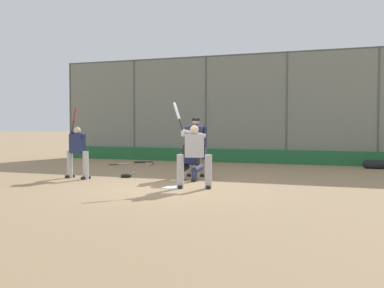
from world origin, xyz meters
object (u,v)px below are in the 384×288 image
(catcher_behind_plate, at_px, (190,158))
(spare_bat_first_base_side, at_px, (122,164))
(batter_on_deck, at_px, (77,150))
(fielding_glove_on_dirt, at_px, (126,176))
(spare_bat_near_backstop, at_px, (150,164))
(batter_at_plate, at_px, (194,154))
(umpire_home, at_px, (196,145))
(spare_bat_by_padding, at_px, (141,162))
(baseball_loose, at_px, (133,173))
(spare_bat_third_base_side, at_px, (192,169))
(equipment_bag_dugout_side, at_px, (382,165))

(catcher_behind_plate, height_order, spare_bat_first_base_side, catcher_behind_plate)
(batter_on_deck, bearing_deg, fielding_glove_on_dirt, -136.67)
(spare_bat_near_backstop, bearing_deg, batter_at_plate, 21.35)
(spare_bat_first_base_side, bearing_deg, batter_at_plate, -101.33)
(umpire_home, xyz_separation_m, spare_bat_near_backstop, (2.91, -2.96, -0.92))
(spare_bat_by_padding, relative_size, baseball_loose, 8.54)
(batter_at_plate, height_order, umpire_home, batter_at_plate)
(fielding_glove_on_dirt, bearing_deg, spare_bat_first_base_side, -59.77)
(spare_bat_first_base_side, bearing_deg, spare_bat_third_base_side, -67.58)
(spare_bat_third_base_side, xyz_separation_m, spare_bat_first_base_side, (3.14, -0.74, -0.00))
(batter_at_plate, distance_m, catcher_behind_plate, 1.60)
(catcher_behind_plate, bearing_deg, umpire_home, -77.22)
(catcher_behind_plate, distance_m, fielding_glove_on_dirt, 2.10)
(catcher_behind_plate, height_order, batter_on_deck, batter_on_deck)
(catcher_behind_plate, height_order, fielding_glove_on_dirt, catcher_behind_plate)
(spare_bat_third_base_side, distance_m, spare_bat_first_base_side, 3.23)
(fielding_glove_on_dirt, xyz_separation_m, equipment_bag_dugout_side, (-7.31, -5.37, 0.10))
(spare_bat_by_padding, bearing_deg, fielding_glove_on_dirt, 69.41)
(spare_bat_third_base_side, height_order, fielding_glove_on_dirt, fielding_glove_on_dirt)
(batter_at_plate, distance_m, spare_bat_by_padding, 7.76)
(spare_bat_by_padding, bearing_deg, baseball_loose, 70.80)
(catcher_behind_plate, height_order, equipment_bag_dugout_side, catcher_behind_plate)
(spare_bat_near_backstop, xyz_separation_m, spare_bat_by_padding, (0.83, -0.91, 0.00))
(equipment_bag_dugout_side, bearing_deg, batter_on_deck, 35.37)
(batter_on_deck, distance_m, spare_bat_near_backstop, 4.65)
(batter_on_deck, bearing_deg, spare_bat_by_padding, -69.19)
(batter_at_plate, distance_m, umpire_home, 2.51)
(catcher_behind_plate, xyz_separation_m, batter_on_deck, (3.24, 0.68, 0.18))
(umpire_home, xyz_separation_m, spare_bat_by_padding, (3.74, -3.87, -0.92))
(batter_on_deck, bearing_deg, baseball_loose, -107.02)
(batter_at_plate, distance_m, batter_on_deck, 3.95)
(catcher_behind_plate, relative_size, baseball_loose, 16.46)
(catcher_behind_plate, relative_size, spare_bat_first_base_side, 1.67)
(spare_bat_third_base_side, bearing_deg, equipment_bag_dugout_side, 92.29)
(batter_at_plate, height_order, fielding_glove_on_dirt, batter_at_plate)
(batter_on_deck, distance_m, baseball_loose, 2.04)
(spare_bat_near_backstop, bearing_deg, fielding_glove_on_dirt, 1.77)
(fielding_glove_on_dirt, bearing_deg, spare_bat_near_backstop, -74.95)
(batter_on_deck, xyz_separation_m, spare_bat_near_backstop, (-0.18, -4.58, -0.78))
(batter_at_plate, distance_m, spare_bat_first_base_side, 7.06)
(equipment_bag_dugout_side, bearing_deg, spare_bat_third_base_side, 21.21)
(umpire_home, relative_size, batter_on_deck, 0.85)
(catcher_behind_plate, height_order, spare_bat_by_padding, catcher_behind_plate)
(umpire_home, bearing_deg, spare_bat_third_base_side, -70.36)
(catcher_behind_plate, height_order, spare_bat_third_base_side, catcher_behind_plate)
(catcher_behind_plate, height_order, spare_bat_near_backstop, catcher_behind_plate)
(umpire_home, distance_m, batter_on_deck, 3.49)
(spare_bat_by_padding, height_order, fielding_glove_on_dirt, fielding_glove_on_dirt)
(catcher_behind_plate, xyz_separation_m, fielding_glove_on_dirt, (2.02, -0.01, -0.58))
(spare_bat_third_base_side, bearing_deg, umpire_home, 4.29)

